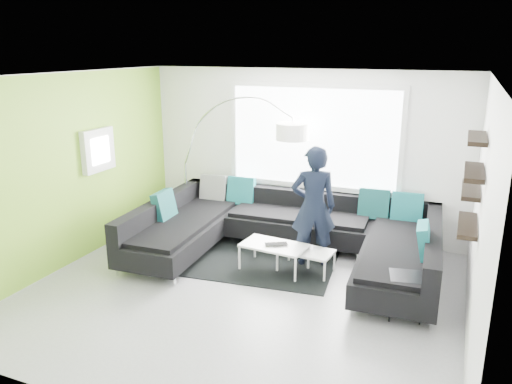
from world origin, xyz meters
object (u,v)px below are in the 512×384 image
Objects in this scene: sectional_sofa at (285,237)px; person at (313,207)px; coffee_table at (290,258)px; laptop at (277,246)px; side_table at (405,296)px; arc_lamp at (185,163)px.

sectional_sofa is 2.49× the size of person.
sectional_sofa is 0.64m from person.
laptop is (-0.16, -0.11, 0.21)m from coffee_table.
side_table is at bearing -46.70° from laptop.
side_table is at bearing -17.06° from coffee_table.
side_table is (1.69, -0.68, 0.07)m from coffee_table.
laptop is at bearing -24.05° from arc_lamp.
arc_lamp reaches higher than coffee_table.
side_table reaches higher than coffee_table.
side_table reaches higher than laptop.
arc_lamp is at bearing 161.69° from coffee_table.
arc_lamp is (-2.11, 0.75, 0.78)m from sectional_sofa.
arc_lamp reaches higher than person.
side_table is 1.94m from laptop.
coffee_table is 3.10× the size of laptop.
laptop is (-1.85, 0.57, 0.14)m from side_table.
laptop is at bearing 162.83° from side_table.
sectional_sofa is at bearing 153.81° from side_table.
arc_lamp is 2.59m from person.
arc_lamp reaches higher than side_table.
person is at bearing 62.01° from coffee_table.
arc_lamp is 2.50m from laptop.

